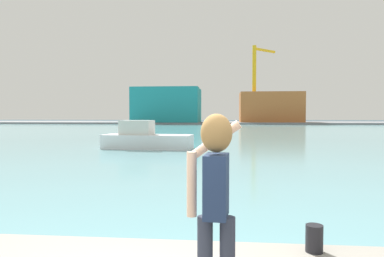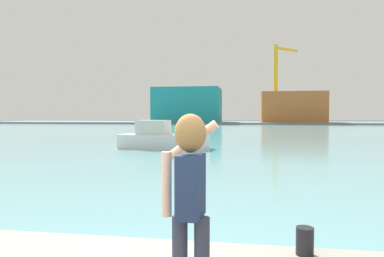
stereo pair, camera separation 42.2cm
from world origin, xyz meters
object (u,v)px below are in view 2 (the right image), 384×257
Objects in this scene: person_photographer at (190,190)px; warehouse_right at (292,107)px; boat_moored at (162,138)px; port_crane at (277,78)px; harbor_bollard at (305,241)px; warehouse_left at (188,105)px.

person_photographer is 90.70m from warehouse_right.
person_photographer reaches higher than boat_moored.
boat_moored is at bearing 20.09° from person_photographer.
boat_moored is 0.31× the size of port_crane.
port_crane reaches higher than harbor_bollard.
harbor_bollard is 88.52m from warehouse_left.
warehouse_right reaches higher than boat_moored.
warehouse_left is 0.86× the size of port_crane.
boat_moored is 0.36× the size of warehouse_left.
harbor_bollard is 0.06× the size of boat_moored.
person_photographer is 5.08× the size of harbor_bollard.
warehouse_right reaches higher than person_photographer.
boat_moored is (-5.29, 20.18, -0.94)m from person_photographer.
port_crane is at bearing -160.65° from warehouse_right.
warehouse_right is at bearing 19.35° from port_crane.
port_crane is (6.85, 87.11, 11.06)m from harbor_bollard.
boat_moored is 0.39× the size of warehouse_right.
boat_moored is at bearing -81.88° from warehouse_left.
warehouse_left reaches higher than harbor_bollard.
port_crane is at bearing 85.50° from harbor_bollard.
person_photographer reaches higher than harbor_bollard.
warehouse_right is (26.99, 1.57, -0.58)m from warehouse_left.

